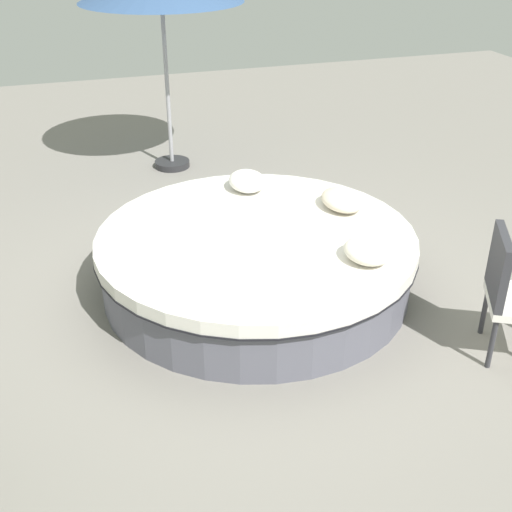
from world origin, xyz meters
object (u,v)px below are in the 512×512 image
Objects in this scene: throw_pillow_1 at (342,200)px; patio_chair at (512,288)px; throw_pillow_2 at (247,181)px; throw_pillow_0 at (368,251)px; round_bed at (256,261)px.

throw_pillow_1 is 0.51× the size of patio_chair.
throw_pillow_1 is 1.13× the size of throw_pillow_2.
throw_pillow_2 is at bearing -163.23° from throw_pillow_0.
patio_chair is (2.36, 1.29, -0.07)m from throw_pillow_2.
throw_pillow_2 reaches higher than round_bed.
patio_chair reaches higher than throw_pillow_1.
throw_pillow_1 is (-0.26, 0.91, 0.34)m from round_bed.
patio_chair reaches higher than throw_pillow_2.
throw_pillow_0 is (0.70, 0.70, 0.35)m from round_bed.
patio_chair is at bearing 46.21° from round_bed.
throw_pillow_0 is 0.97× the size of throw_pillow_2.
round_bed is at bearing -106.13° from patio_chair.
patio_chair is (1.43, 1.49, 0.28)m from round_bed.
throw_pillow_0 reaches higher than throw_pillow_1.
round_bed is 6.26× the size of throw_pillow_2.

